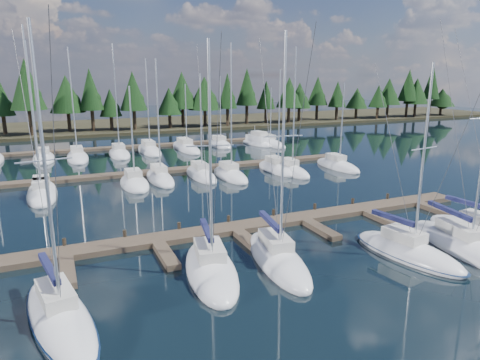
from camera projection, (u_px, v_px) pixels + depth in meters
name	position (u px, v px, depth m)	size (l,w,h in m)	color
ground	(188.00, 192.00, 43.49)	(260.00, 260.00, 0.00)	black
far_shore	(111.00, 126.00, 96.81)	(220.00, 30.00, 0.60)	#2C2818
main_dock	(237.00, 231.00, 32.19)	(44.00, 6.13, 0.90)	#4D3F30
back_docks	(148.00, 157.00, 60.87)	(50.00, 21.80, 0.40)	#4D3F30
front_sailboat_1	(60.00, 317.00, 20.56)	(4.37, 9.90, 14.63)	silver
front_sailboat_2	(211.00, 269.00, 25.66)	(4.52, 9.15, 14.26)	silver
front_sailboat_3	(278.00, 258.00, 27.18)	(4.05, 9.48, 14.82)	silver
front_sailboat_4	(408.00, 252.00, 28.19)	(4.14, 8.74, 13.16)	silver
front_sailboat_5	(464.00, 246.00, 29.16)	(4.70, 10.71, 16.36)	silver
back_sailboat_rows	(157.00, 163.00, 56.85)	(46.11, 31.55, 16.74)	silver
motor_yacht_right	(258.00, 142.00, 73.17)	(4.32, 8.11, 3.85)	silver
tree_line	(108.00, 96.00, 85.87)	(184.05, 12.01, 14.02)	black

